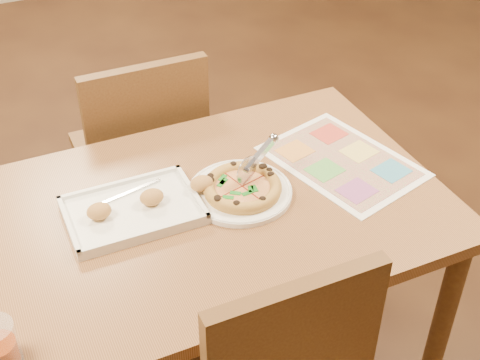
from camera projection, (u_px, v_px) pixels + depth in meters
name	position (u px, v px, depth m)	size (l,w,h in m)	color
dining_table	(207.00, 230.00, 1.86)	(1.30, 0.85, 0.72)	brown
chair_far	(143.00, 140.00, 2.34)	(0.42, 0.42, 0.47)	brown
plate	(240.00, 192.00, 1.85)	(0.29, 0.29, 0.02)	white
pizza	(242.00, 187.00, 1.83)	(0.22, 0.22, 0.03)	gold
pizza_cutter	(256.00, 160.00, 1.84)	(0.15, 0.08, 0.09)	silver
appetizer_tray	(137.00, 209.00, 1.78)	(0.41, 0.24, 0.06)	white
menu	(342.00, 161.00, 1.97)	(0.31, 0.44, 0.01)	white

